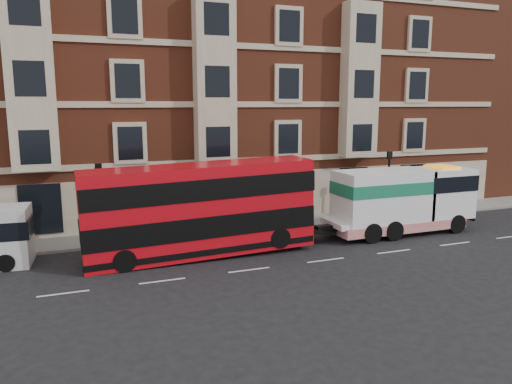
# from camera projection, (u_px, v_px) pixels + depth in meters

# --- Properties ---
(ground) EXTENTS (120.00, 120.00, 0.00)m
(ground) POSITION_uv_depth(u_px,v_px,m) (249.00, 270.00, 22.93)
(ground) COLOR black
(ground) RESTS_ON ground
(sidewalk) EXTENTS (90.00, 3.00, 0.15)m
(sidewalk) POSITION_uv_depth(u_px,v_px,m) (205.00, 230.00, 29.80)
(sidewalk) COLOR slate
(sidewalk) RESTS_ON ground
(victorian_terrace) EXTENTS (45.00, 12.00, 20.40)m
(victorian_terrace) POSITION_uv_depth(u_px,v_px,m) (181.00, 67.00, 35.11)
(victorian_terrace) COLOR brown
(victorian_terrace) RESTS_ON ground
(lamp_post_west) EXTENTS (0.35, 0.15, 4.35)m
(lamp_post_west) POSITION_uv_depth(u_px,v_px,m) (100.00, 198.00, 26.02)
(lamp_post_west) COLOR black
(lamp_post_west) RESTS_ON sidewalk
(lamp_post_east) EXTENTS (0.35, 0.15, 4.35)m
(lamp_post_east) POSITION_uv_depth(u_px,v_px,m) (388.00, 179.00, 32.43)
(lamp_post_east) COLOR black
(lamp_post_east) RESTS_ON sidewalk
(double_decker_bus) EXTENTS (11.39, 2.61, 4.61)m
(double_decker_bus) POSITION_uv_depth(u_px,v_px,m) (200.00, 208.00, 24.70)
(double_decker_bus) COLOR red
(double_decker_bus) RESTS_ON ground
(tow_truck) EXTENTS (9.12, 2.70, 3.80)m
(tow_truck) POSITION_uv_depth(u_px,v_px,m) (401.00, 200.00, 29.07)
(tow_truck) COLOR white
(tow_truck) RESTS_ON ground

